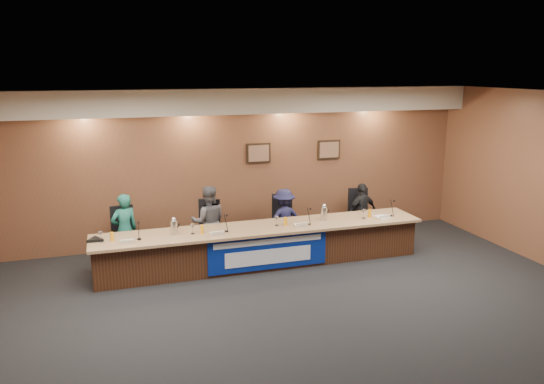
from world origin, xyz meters
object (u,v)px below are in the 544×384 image
(panelist_b, at_px, (209,222))
(panelist_c, at_px, (284,219))
(panelist_a, at_px, (125,230))
(carafe_right, at_px, (324,214))
(office_chair_d, at_px, (360,217))
(speakerphone, at_px, (95,240))
(office_chair_c, at_px, (282,225))
(office_chair_a, at_px, (125,239))
(dais_body, at_px, (262,246))
(banner, at_px, (268,252))
(panelist_d, at_px, (362,212))
(office_chair_b, at_px, (208,231))
(carafe_left, at_px, (174,228))

(panelist_b, bearing_deg, panelist_c, -171.59)
(panelist_a, distance_m, carafe_right, 3.73)
(office_chair_d, xyz_separation_m, speakerphone, (-5.34, -0.81, 0.30))
(office_chair_c, bearing_deg, office_chair_a, -162.77)
(dais_body, relative_size, panelist_a, 4.38)
(banner, xyz_separation_m, panelist_d, (2.42, 1.13, 0.24))
(carafe_right, bearing_deg, office_chair_b, 158.95)
(panelist_c, relative_size, carafe_left, 5.02)
(dais_body, relative_size, carafe_left, 24.18)
(office_chair_b, xyz_separation_m, carafe_right, (2.10, -0.81, 0.40))
(banner, relative_size, speakerphone, 6.88)
(carafe_right, bearing_deg, panelist_c, 128.62)
(dais_body, height_order, office_chair_d, dais_body)
(speakerphone, bearing_deg, panelist_b, 19.06)
(panelist_d, distance_m, speakerphone, 5.39)
(office_chair_d, bearing_deg, office_chair_c, -167.14)
(panelist_d, height_order, office_chair_b, panelist_d)
(dais_body, distance_m, speakerphone, 2.95)
(banner, bearing_deg, office_chair_d, 26.98)
(banner, xyz_separation_m, panelist_b, (-0.85, 1.13, 0.33))
(banner, distance_m, panelist_b, 1.46)
(panelist_b, bearing_deg, office_chair_d, -169.84)
(office_chair_c, bearing_deg, panelist_b, -159.04)
(office_chair_d, bearing_deg, office_chair_b, -167.14)
(panelist_b, distance_m, panelist_d, 3.28)
(panelist_b, relative_size, panelist_d, 1.13)
(panelist_c, distance_m, speakerphone, 3.67)
(speakerphone, bearing_deg, carafe_right, 0.10)
(banner, bearing_deg, carafe_left, 166.36)
(office_chair_b, xyz_separation_m, office_chair_d, (3.28, 0.00, 0.00))
(office_chair_d, bearing_deg, speakerphone, -158.48)
(dais_body, relative_size, carafe_right, 23.35)
(banner, bearing_deg, office_chair_c, 61.21)
(office_chair_b, relative_size, carafe_right, 1.87)
(panelist_d, distance_m, office_chair_b, 3.28)
(panelist_c, xyz_separation_m, office_chair_d, (1.74, 0.10, -0.14))
(banner, distance_m, office_chair_b, 1.50)
(panelist_c, distance_m, panelist_d, 1.74)
(office_chair_b, distance_m, carafe_right, 2.28)
(panelist_d, xyz_separation_m, speakerphone, (-5.34, -0.71, 0.15))
(panelist_a, height_order, panelist_d, panelist_a)
(dais_body, distance_m, carafe_right, 1.35)
(panelist_b, xyz_separation_m, office_chair_c, (1.53, 0.10, -0.23))
(panelist_c, distance_m, office_chair_d, 1.75)
(panelist_d, height_order, office_chair_d, panelist_d)
(banner, height_order, office_chair_c, banner)
(carafe_right, bearing_deg, office_chair_c, 124.99)
(office_chair_a, relative_size, office_chair_b, 1.00)
(speakerphone, bearing_deg, panelist_a, 54.76)
(panelist_d, relative_size, speakerphone, 3.90)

